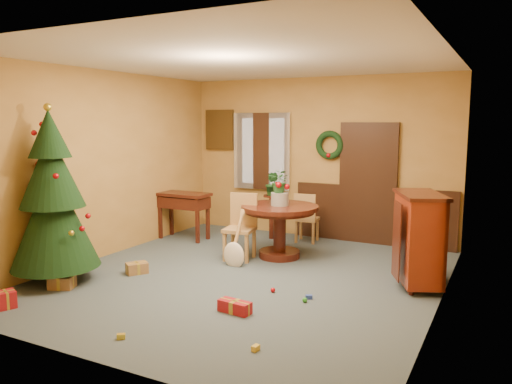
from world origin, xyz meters
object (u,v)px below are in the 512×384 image
Objects in this scene: sideboard at (419,237)px; dining_table at (280,221)px; chair_near at (241,224)px; writing_desk at (184,204)px; christmas_tree at (53,199)px.

dining_table is at bearing 168.61° from sideboard.
chair_near reaches higher than writing_desk.
christmas_tree is 4.77m from sideboard.
sideboard is at bearing -2.66° from chair_near.
dining_table is 2.20m from sideboard.
christmas_tree is at bearing -131.25° from dining_table.
writing_desk is (-1.55, 0.65, 0.09)m from chair_near.
sideboard is (2.67, -0.12, 0.11)m from chair_near.
chair_near is 1.06× the size of writing_desk.
dining_table is 3.29m from christmas_tree.
writing_desk is at bearing 169.61° from sideboard.
chair_near is at bearing -22.75° from writing_desk.
dining_table is 1.26× the size of writing_desk.
chair_near reaches higher than dining_table.
chair_near is 0.43× the size of christmas_tree.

